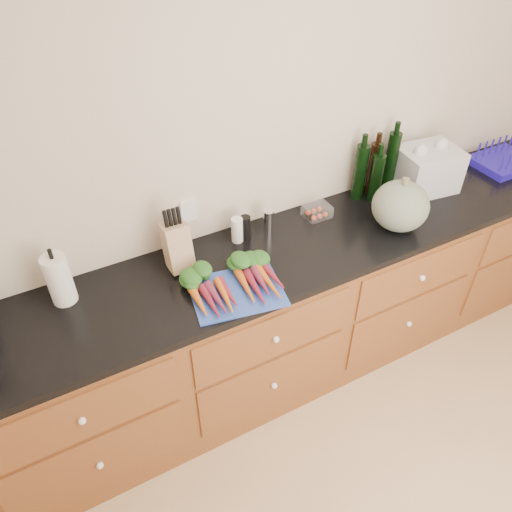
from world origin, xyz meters
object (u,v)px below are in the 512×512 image
tomato_box (317,211)px  dish_rack (504,160)px  carrots (232,280)px  paper_towel (59,280)px  cutting_board (237,292)px  knife_block (177,246)px  squash (400,206)px

tomato_box → dish_rack: dish_rack is taller
carrots → dish_rack: (1.99, 0.19, 0.00)m
paper_towel → cutting_board: bearing=-24.9°
cutting_board → tomato_box: size_ratio=2.94×
knife_block → tomato_box: knife_block is taller
cutting_board → paper_towel: size_ratio=1.68×
squash → paper_towel: bearing=170.8°
cutting_board → tomato_box: 0.73m
cutting_board → knife_block: (-0.16, 0.30, 0.11)m
knife_block → dish_rack: 2.15m
carrots → dish_rack: size_ratio=1.18×
tomato_box → dish_rack: (1.34, -0.09, 0.00)m
carrots → tomato_box: carrots is taller
paper_towel → tomato_box: paper_towel is taller
paper_towel → dish_rack: bearing=-1.7°
squash → carrots: bearing=-179.9°
carrots → squash: bearing=0.1°
cutting_board → knife_block: 0.36m
squash → tomato_box: 0.43m
cutting_board → dish_rack: dish_rack is taller
knife_block → tomato_box: size_ratio=1.66×
carrots → paper_towel: bearing=158.5°
squash → tomato_box: (-0.32, 0.28, -0.10)m
paper_towel → carrots: bearing=-21.5°
paper_towel → knife_block: 0.53m
squash → tomato_box: bearing=138.6°
tomato_box → dish_rack: bearing=-3.9°
carrots → dish_rack: dish_rack is taller
squash → knife_block: (-1.12, 0.25, -0.02)m
carrots → tomato_box: size_ratio=3.10×
cutting_board → carrots: size_ratio=0.95×
paper_towel → knife_block: size_ratio=1.05×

